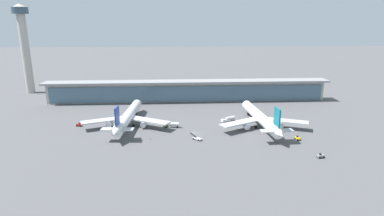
# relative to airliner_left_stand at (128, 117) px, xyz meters

# --- Properties ---
(ground_plane) EXTENTS (1200.00, 1200.00, 0.00)m
(ground_plane) POSITION_rel_airliner_left_stand_xyz_m (35.59, -13.60, -5.27)
(ground_plane) COLOR #515154
(airliner_left_stand) EXTENTS (48.25, 62.92, 16.75)m
(airliner_left_stand) POSITION_rel_airliner_left_stand_xyz_m (0.00, 0.00, 0.00)
(airliner_left_stand) COLOR white
(airliner_left_stand) RESTS_ON ground
(airliner_centre_stand) EXTENTS (48.32, 62.89, 16.75)m
(airliner_centre_stand) POSITION_rel_airliner_left_stand_xyz_m (72.01, -6.65, 0.00)
(airliner_centre_stand) COLOR white
(airliner_centre_stand) RESTS_ON ground
(service_truck_near_nose_white) EXTENTS (5.90, 5.62, 2.70)m
(service_truck_near_nose_white) POSITION_rel_airliner_left_stand_xyz_m (36.10, -23.52, -4.47)
(service_truck_near_nose_white) COLOR silver
(service_truck_near_nose_white) RESTS_ON ground
(service_truck_under_wing_red) EXTENTS (3.25, 2.52, 2.05)m
(service_truck_under_wing_red) POSITION_rel_airliner_left_stand_xyz_m (-26.80, 0.86, -4.40)
(service_truck_under_wing_red) COLOR #B21E1E
(service_truck_under_wing_red) RESTS_ON ground
(service_truck_mid_apron_olive) EXTENTS (8.88, 4.01, 2.95)m
(service_truck_mid_apron_olive) POSITION_rel_airliner_left_stand_xyz_m (23.99, -3.98, -3.57)
(service_truck_mid_apron_olive) COLOR olive
(service_truck_mid_apron_olive) RESTS_ON ground
(service_truck_by_tail_yellow) EXTENTS (2.42, 3.21, 2.05)m
(service_truck_by_tail_yellow) POSITION_rel_airliner_left_stand_xyz_m (84.85, -26.68, -4.40)
(service_truck_by_tail_yellow) COLOR yellow
(service_truck_by_tail_yellow) RESTS_ON ground
(service_truck_on_taxiway_white) EXTENTS (8.70, 5.85, 2.95)m
(service_truck_on_taxiway_white) POSITION_rel_airliner_left_stand_xyz_m (56.50, 4.10, -3.57)
(service_truck_on_taxiway_white) COLOR silver
(service_truck_on_taxiway_white) RESTS_ON ground
(service_truck_at_far_stand_grey) EXTENTS (3.14, 2.24, 2.05)m
(service_truck_at_far_stand_grey) POSITION_rel_airliner_left_stand_xyz_m (86.48, -47.64, -4.40)
(service_truck_at_far_stand_grey) COLOR gray
(service_truck_at_far_stand_grey) RESTS_ON ground
(terminal_building) EXTENTS (200.76, 12.80, 15.20)m
(terminal_building) POSITION_rel_airliner_left_stand_xyz_m (35.59, 54.13, 2.59)
(terminal_building) COLOR #B2ADA3
(terminal_building) RESTS_ON ground
(control_tower) EXTENTS (12.00, 12.00, 73.77)m
(control_tower) POSITION_rel_airliner_left_stand_xyz_m (-90.33, 90.31, 34.92)
(control_tower) COLOR #B2ADA3
(control_tower) RESTS_ON ground
(safety_cone_alpha) EXTENTS (0.62, 0.62, 0.70)m
(safety_cone_alpha) POSITION_rel_airliner_left_stand_xyz_m (13.50, -21.68, -4.96)
(safety_cone_alpha) COLOR orange
(safety_cone_alpha) RESTS_ON ground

